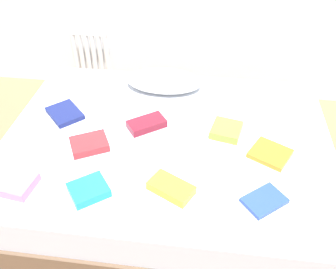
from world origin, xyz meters
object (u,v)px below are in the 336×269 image
bed (167,167)px  textbook_maroon (147,124)px  textbook_teal (89,190)px  textbook_white (217,169)px  textbook_lime (226,130)px  radiator (91,58)px  textbook_blue (264,201)px  textbook_navy (65,113)px  pillow (164,81)px  textbook_orange (270,154)px  textbook_red (89,144)px  textbook_yellow (171,188)px  textbook_pink (15,184)px

bed → textbook_maroon: textbook_maroon is taller
textbook_teal → textbook_white: (0.64, 0.24, -0.01)m
bed → textbook_lime: 0.46m
radiator → textbook_teal: radiator is taller
textbook_blue → textbook_navy: bearing=116.3°
bed → pillow: 0.63m
textbook_maroon → textbook_orange: textbook_maroon is taller
textbook_blue → textbook_teal: size_ratio=1.11×
textbook_maroon → textbook_white: textbook_maroon is taller
bed → textbook_orange: size_ratio=9.62×
textbook_navy → textbook_lime: bearing=43.5°
textbook_red → textbook_orange: size_ratio=1.00×
textbook_red → textbook_orange: textbook_red is taller
radiator → textbook_white: size_ratio=2.85×
textbook_teal → radiator: bearing=69.7°
bed → textbook_yellow: 0.51m
textbook_yellow → textbook_navy: size_ratio=0.98×
textbook_navy → textbook_pink: bearing=-47.2°
bed → textbook_red: textbook_red is taller
pillow → textbook_pink: pillow is taller
textbook_red → textbook_blue: textbook_red is taller
textbook_blue → textbook_orange: bearing=41.3°
textbook_white → textbook_orange: size_ratio=0.87×
textbook_orange → textbook_lime: bearing=175.0°
pillow → textbook_pink: 1.21m
bed → pillow: size_ratio=3.73×
textbook_navy → textbook_white: size_ratio=1.27×
radiator → textbook_navy: 1.09m
textbook_lime → textbook_navy: bearing=-169.9°
textbook_lime → textbook_pink: size_ratio=0.90×
radiator → pillow: pillow is taller
textbook_navy → textbook_pink: (-0.04, -0.63, 0.01)m
pillow → textbook_red: bearing=-116.4°
radiator → textbook_orange: bearing=-41.4°
bed → textbook_maroon: 0.32m
textbook_yellow → textbook_lime: bearing=88.9°
textbook_lime → textbook_navy: size_ratio=0.78×
textbook_red → textbook_lime: 0.82m
radiator → textbook_teal: 1.77m
bed → textbook_orange: (0.60, -0.08, 0.27)m
pillow → textbook_navy: (-0.59, -0.41, -0.04)m
textbook_maroon → textbook_teal: bearing=-144.8°
textbook_maroon → radiator: bearing=87.0°
bed → radiator: size_ratio=3.87×
textbook_pink → textbook_blue: bearing=11.2°
textbook_blue → textbook_maroon: (-0.68, 0.51, 0.01)m
textbook_pink → textbook_maroon: bearing=52.8°
textbook_pink → pillow: bearing=66.9°
textbook_red → textbook_lime: bearing=-11.8°
pillow → textbook_navy: 0.72m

